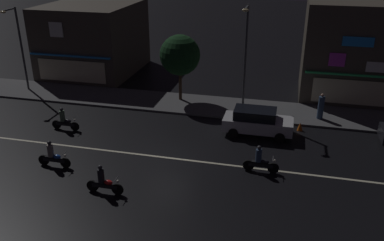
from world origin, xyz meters
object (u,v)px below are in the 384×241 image
at_px(pedestrian_on_sidewalk, 321,107).
at_px(parked_car_trailing, 257,121).
at_px(motorcycle_lead, 64,121).
at_px(motorcycle_following, 260,161).
at_px(streetlamp_mid, 245,51).
at_px(motorcycle_trailing_far, 53,156).
at_px(motorcycle_opposite_lane, 103,182).
at_px(traffic_cone, 300,126).
at_px(streetlamp_west, 19,42).

distance_m(pedestrian_on_sidewalk, parked_car_trailing, 5.09).
height_order(motorcycle_lead, motorcycle_following, same).
distance_m(streetlamp_mid, motorcycle_following, 9.09).
relative_size(pedestrian_on_sidewalk, motorcycle_trailing_far, 0.94).
bearing_deg(motorcycle_opposite_lane, motorcycle_trailing_far, -19.05).
relative_size(motorcycle_following, traffic_cone, 3.45).
xyz_separation_m(streetlamp_mid, motorcycle_opposite_lane, (-5.21, -11.82, -3.82)).
distance_m(motorcycle_opposite_lane, motorcycle_trailing_far, 4.11).
xyz_separation_m(motorcycle_lead, motorcycle_opposite_lane, (5.56, -6.11, 0.00)).
xyz_separation_m(streetlamp_mid, motorcycle_lead, (-10.77, -5.70, -3.82)).
bearing_deg(motorcycle_trailing_far, parked_car_trailing, -149.80).
xyz_separation_m(parked_car_trailing, motorcycle_lead, (-12.11, -2.29, -0.24)).
relative_size(streetlamp_west, motorcycle_lead, 3.44).
relative_size(streetlamp_mid, motorcycle_lead, 3.86).
bearing_deg(motorcycle_lead, pedestrian_on_sidewalk, 10.59).
height_order(streetlamp_west, traffic_cone, streetlamp_west).
bearing_deg(traffic_cone, motorcycle_opposite_lane, -133.88).
relative_size(motorcycle_trailing_far, traffic_cone, 3.45).
height_order(parked_car_trailing, motorcycle_following, parked_car_trailing).
xyz_separation_m(streetlamp_mid, parked_car_trailing, (1.33, -3.42, -3.58)).
height_order(streetlamp_west, parked_car_trailing, streetlamp_west).
bearing_deg(pedestrian_on_sidewalk, streetlamp_west, 10.97).
relative_size(streetlamp_mid, traffic_cone, 13.33).
xyz_separation_m(streetlamp_west, parked_car_trailing, (18.90, -3.63, -3.17)).
relative_size(motorcycle_following, motorcycle_opposite_lane, 1.00).
height_order(motorcycle_opposite_lane, motorcycle_trailing_far, same).
bearing_deg(pedestrian_on_sidewalk, streetlamp_mid, 9.62).
distance_m(streetlamp_west, pedestrian_on_sidewalk, 23.08).
bearing_deg(traffic_cone, parked_car_trailing, -156.08).
relative_size(pedestrian_on_sidewalk, parked_car_trailing, 0.41).
relative_size(streetlamp_west, motorcycle_following, 3.44).
bearing_deg(traffic_cone, pedestrian_on_sidewalk, 57.14).
bearing_deg(pedestrian_on_sidewalk, motorcycle_lead, 30.90).
bearing_deg(streetlamp_mid, motorcycle_trailing_far, -131.52).
height_order(streetlamp_mid, parked_car_trailing, streetlamp_mid).
bearing_deg(streetlamp_west, traffic_cone, -6.47).
distance_m(streetlamp_west, motorcycle_trailing_far, 13.87).
height_order(motorcycle_opposite_lane, traffic_cone, motorcycle_opposite_lane).
relative_size(streetlamp_west, pedestrian_on_sidewalk, 3.67).
relative_size(streetlamp_west, motorcycle_trailing_far, 3.44).
distance_m(motorcycle_following, traffic_cone, 6.16).
xyz_separation_m(motorcycle_lead, motorcycle_trailing_far, (1.83, -4.40, 0.00)).
bearing_deg(motorcycle_following, streetlamp_mid, -75.44).
distance_m(streetlamp_mid, motorcycle_lead, 12.77).
bearing_deg(parked_car_trailing, motorcycle_following, 97.43).
distance_m(pedestrian_on_sidewalk, motorcycle_trailing_far, 17.34).
bearing_deg(streetlamp_west, motorcycle_trailing_far, -50.11).
height_order(motorcycle_following, motorcycle_opposite_lane, same).
bearing_deg(streetlamp_west, streetlamp_mid, -0.70).
height_order(parked_car_trailing, motorcycle_trailing_far, parked_car_trailing).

